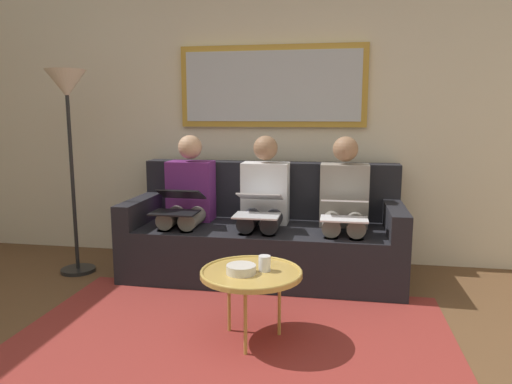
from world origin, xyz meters
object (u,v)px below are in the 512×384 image
(coffee_table, at_px, (251,274))
(laptop_black, at_px, (178,202))
(bowl, at_px, (241,269))
(couch, at_px, (265,236))
(standing_lamp, at_px, (68,107))
(framed_mirror, at_px, (272,86))
(person_left, at_px, (344,205))
(person_middle, at_px, (263,202))
(laptop_silver, at_px, (259,205))
(cup, at_px, (265,263))
(person_right, at_px, (187,200))
(laptop_white, at_px, (344,209))

(coffee_table, xyz_separation_m, laptop_black, (0.75, -0.92, 0.22))
(coffee_table, distance_m, bowl, 0.08)
(couch, relative_size, standing_lamp, 1.33)
(framed_mirror, bearing_deg, coffee_table, 94.01)
(framed_mirror, relative_size, person_left, 1.43)
(couch, bearing_deg, person_middle, 90.00)
(couch, height_order, framed_mirror, framed_mirror)
(laptop_silver, bearing_deg, cup, 101.78)
(coffee_table, distance_m, laptop_black, 1.21)
(person_middle, distance_m, person_right, 0.64)
(couch, xyz_separation_m, person_middle, (0.00, 0.07, 0.30))
(laptop_white, distance_m, laptop_black, 1.28)
(laptop_white, bearing_deg, person_right, -11.06)
(framed_mirror, height_order, person_right, framed_mirror)
(laptop_black, bearing_deg, person_middle, -160.55)
(laptop_silver, distance_m, person_right, 0.68)
(cup, bearing_deg, framed_mirror, -83.29)
(laptop_white, bearing_deg, laptop_silver, -1.60)
(framed_mirror, bearing_deg, standing_lamp, 22.93)
(bowl, distance_m, person_middle, 1.21)
(coffee_table, xyz_separation_m, bowl, (0.05, 0.04, 0.04))
(laptop_white, xyz_separation_m, laptop_silver, (0.64, -0.02, 0.01))
(couch, xyz_separation_m, standing_lamp, (1.55, 0.27, 1.06))
(bowl, xyz_separation_m, laptop_silver, (0.06, -0.96, 0.19))
(couch, xyz_separation_m, coffee_table, (-0.11, 1.22, 0.10))
(laptop_black, bearing_deg, laptop_white, 178.91)
(laptop_silver, distance_m, laptop_black, 0.64)
(person_left, distance_m, laptop_white, 0.25)
(cup, xyz_separation_m, standing_lamp, (1.74, -0.93, 0.91))
(framed_mirror, height_order, person_left, framed_mirror)
(framed_mirror, relative_size, coffee_table, 2.76)
(person_left, height_order, standing_lamp, standing_lamp)
(coffee_table, height_order, laptop_black, laptop_black)
(person_right, distance_m, standing_lamp, 1.20)
(person_right, bearing_deg, couch, -173.87)
(coffee_table, distance_m, person_middle, 1.17)
(framed_mirror, xyz_separation_m, laptop_white, (-0.64, 0.71, -0.92))
(cup, relative_size, person_left, 0.08)
(bowl, relative_size, person_left, 0.15)
(cup, height_order, standing_lamp, standing_lamp)
(bowl, bearing_deg, laptop_black, -54.00)
(couch, distance_m, laptop_white, 0.78)
(framed_mirror, relative_size, laptop_black, 4.10)
(laptop_silver, relative_size, standing_lamp, 0.23)
(laptop_white, bearing_deg, person_left, -90.00)
(person_right, xyz_separation_m, laptop_black, (0.00, 0.23, 0.02))
(laptop_black, distance_m, standing_lamp, 1.17)
(laptop_white, height_order, person_right, person_right)
(coffee_table, bearing_deg, framed_mirror, -85.99)
(person_right, bearing_deg, cup, 126.29)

